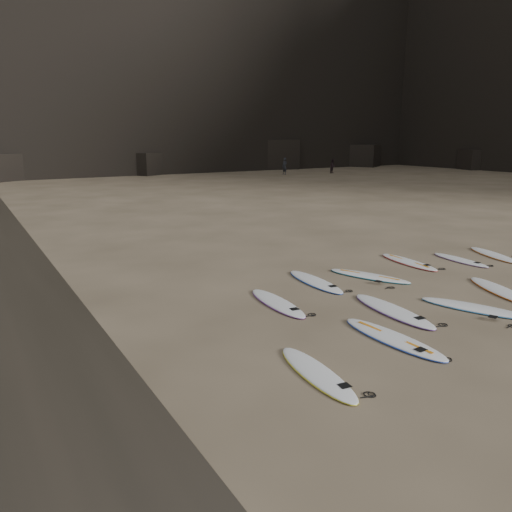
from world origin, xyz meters
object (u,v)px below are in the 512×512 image
Objects in this scene: surfboard_2 at (393,310)px; surfboard_3 at (475,308)px; surfboard_1 at (393,338)px; surfboard_5 at (277,303)px; surfboard_7 at (369,276)px; person_a at (285,166)px; surfboard_4 at (501,290)px; person_b at (333,166)px; surfboard_10 at (493,255)px; surfboard_0 at (317,373)px; surfboard_9 at (460,260)px; surfboard_6 at (315,281)px; surfboard_8 at (408,262)px.

surfboard_3 is at bearing -20.44° from surfboard_2.
surfboard_5 is (-0.84, 3.15, -0.00)m from surfboard_1.
person_a is at bearing 36.90° from surfboard_7.
surfboard_4 reaches higher than surfboard_7.
person_b reaches higher than surfboard_5.
surfboard_10 is (5.48, 3.24, -0.00)m from surfboard_3.
person_b is at bearing 57.64° from surfboard_2.
surfboard_4 is at bearing -142.33° from person_b.
surfboard_10 is (3.64, 2.71, -0.00)m from surfboard_4.
person_a is (25.39, 38.73, 0.85)m from surfboard_0.
surfboard_5 is 7.82m from surfboard_9.
surfboard_2 is 2.94m from surfboard_6.
surfboard_8 is 38.32m from person_a.
person_b is at bearing 78.94° from surfboard_10.
surfboard_6 is at bearing 72.55° from surfboard_1.
surfboard_3 is 1.05× the size of surfboard_5.
surfboard_5 is (-3.97, 2.82, -0.00)m from surfboard_3.
surfboard_8 is (7.55, 4.82, 0.00)m from surfboard_0.
surfboard_1 is at bearing 162.98° from surfboard_3.
surfboard_9 is at bearing 76.00° from surfboard_4.
surfboard_5 is at bearing 179.69° from surfboard_4.
person_b is at bearing 52.65° from surfboard_5.
surfboard_7 is at bearing -162.32° from surfboard_10.
surfboard_10 is (7.35, 2.34, -0.00)m from surfboard_2.
surfboard_4 is at bearing 16.13° from surfboard_0.
surfboard_1 reaches higher than surfboard_4.
surfboard_6 is 1.16× the size of surfboard_9.
person_a is at bearing 85.42° from surfboard_4.
surfboard_1 is 9.31m from surfboard_10.
surfboard_7 is at bearing 70.89° from surfboard_3.
surfboard_7 is at bearing 146.37° from surfboard_4.
surfboard_2 is 1.06× the size of surfboard_6.
person_a reaches higher than surfboard_7.
surfboard_1 is 1.04× the size of surfboard_6.
surfboard_5 is at bearing -148.47° from surfboard_6.
person_b reaches higher than surfboard_8.
surfboard_5 is 9.45m from surfboard_10.
surfboard_1 is 1.75m from surfboard_2.
surfboard_6 is at bearing 160.40° from surfboard_4.
surfboard_5 is at bearing 167.03° from surfboard_7.
surfboard_3 reaches higher than surfboard_5.
surfboard_2 is 2.08m from surfboard_3.
surfboard_3 is 1.91m from surfboard_4.
surfboard_9 is at bearing -142.16° from person_b.
person_b reaches higher than surfboard_3.
surfboard_6 is 1.45× the size of person_a.
surfboard_3 reaches higher than surfboard_0.
person_a is (23.06, 38.30, 0.85)m from surfboard_1.
surfboard_2 reaches higher than surfboard_6.
surfboard_10 is 1.61× the size of person_b.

